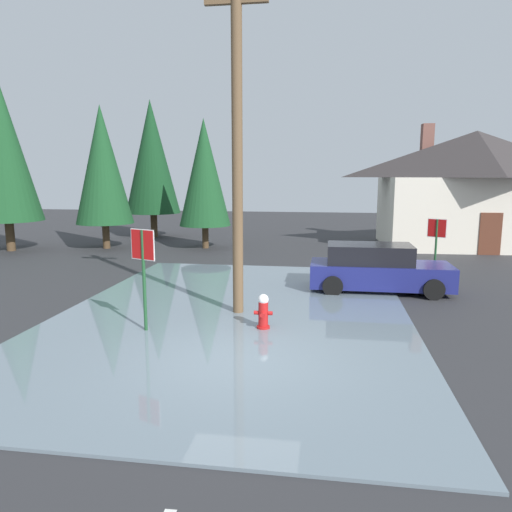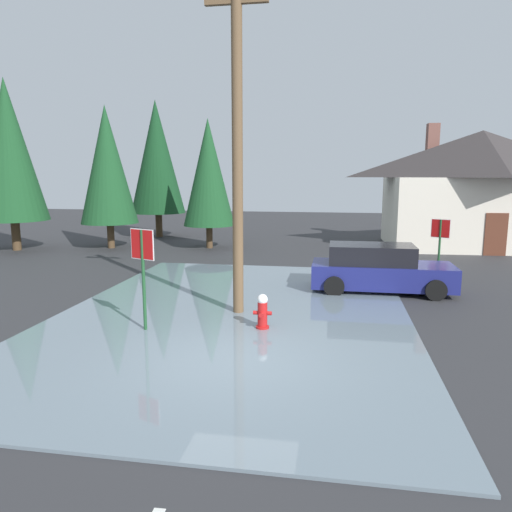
{
  "view_description": "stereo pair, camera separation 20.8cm",
  "coord_description": "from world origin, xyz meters",
  "px_view_note": "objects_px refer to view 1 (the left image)",
  "views": [
    {
      "loc": [
        1.74,
        -8.98,
        3.73
      ],
      "look_at": [
        -0.1,
        3.2,
        1.63
      ],
      "focal_mm": 33.45,
      "sensor_mm": 36.0,
      "label": 1
    },
    {
      "loc": [
        1.95,
        -8.95,
        3.73
      ],
      "look_at": [
        -0.1,
        3.2,
        1.63
      ],
      "focal_mm": 33.45,
      "sensor_mm": 36.0,
      "label": 2
    }
  ],
  "objects_px": {
    "stop_sign_far": "(437,235)",
    "pine_tree_tall_left": "(204,173)",
    "parked_car": "(377,269)",
    "pine_tree_mid_left": "(3,150)",
    "utility_pole": "(237,147)",
    "pine_tree_short_left": "(152,157)",
    "pine_tree_far_center": "(102,165)",
    "fire_hydrant": "(263,313)",
    "house": "(473,187)",
    "stop_sign_near": "(143,259)"
  },
  "relations": [
    {
      "from": "stop_sign_far",
      "to": "pine_tree_far_center",
      "type": "distance_m",
      "value": 16.16
    },
    {
      "from": "pine_tree_tall_left",
      "to": "parked_car",
      "type": "bearing_deg",
      "value": -46.33
    },
    {
      "from": "fire_hydrant",
      "to": "pine_tree_mid_left",
      "type": "height_order",
      "value": "pine_tree_mid_left"
    },
    {
      "from": "utility_pole",
      "to": "stop_sign_far",
      "type": "height_order",
      "value": "utility_pole"
    },
    {
      "from": "stop_sign_near",
      "to": "pine_tree_far_center",
      "type": "relative_size",
      "value": 0.35
    },
    {
      "from": "stop_sign_near",
      "to": "utility_pole",
      "type": "bearing_deg",
      "value": 44.2
    },
    {
      "from": "pine_tree_tall_left",
      "to": "pine_tree_short_left",
      "type": "bearing_deg",
      "value": 136.8
    },
    {
      "from": "stop_sign_near",
      "to": "pine_tree_mid_left",
      "type": "xyz_separation_m",
      "value": [
        -11.37,
        10.98,
        3.14
      ]
    },
    {
      "from": "parked_car",
      "to": "pine_tree_mid_left",
      "type": "bearing_deg",
      "value": 161.07
    },
    {
      "from": "stop_sign_near",
      "to": "house",
      "type": "bearing_deg",
      "value": 53.77
    },
    {
      "from": "stop_sign_far",
      "to": "pine_tree_short_left",
      "type": "distance_m",
      "value": 17.52
    },
    {
      "from": "parked_car",
      "to": "pine_tree_tall_left",
      "type": "xyz_separation_m",
      "value": [
        -7.84,
        8.22,
        3.11
      ]
    },
    {
      "from": "house",
      "to": "pine_tree_far_center",
      "type": "bearing_deg",
      "value": -169.26
    },
    {
      "from": "fire_hydrant",
      "to": "utility_pole",
      "type": "bearing_deg",
      "value": 123.81
    },
    {
      "from": "fire_hydrant",
      "to": "pine_tree_mid_left",
      "type": "bearing_deg",
      "value": 143.63
    },
    {
      "from": "stop_sign_near",
      "to": "parked_car",
      "type": "distance_m",
      "value": 7.82
    },
    {
      "from": "stop_sign_near",
      "to": "pine_tree_mid_left",
      "type": "height_order",
      "value": "pine_tree_mid_left"
    },
    {
      "from": "parked_car",
      "to": "pine_tree_mid_left",
      "type": "height_order",
      "value": "pine_tree_mid_left"
    },
    {
      "from": "fire_hydrant",
      "to": "parked_car",
      "type": "xyz_separation_m",
      "value": [
        3.1,
        4.5,
        0.29
      ]
    },
    {
      "from": "house",
      "to": "pine_tree_mid_left",
      "type": "bearing_deg",
      "value": -167.74
    },
    {
      "from": "stop_sign_near",
      "to": "pine_tree_tall_left",
      "type": "bearing_deg",
      "value": 98.45
    },
    {
      "from": "pine_tree_short_left",
      "to": "pine_tree_far_center",
      "type": "relative_size",
      "value": 1.13
    },
    {
      "from": "fire_hydrant",
      "to": "pine_tree_tall_left",
      "type": "xyz_separation_m",
      "value": [
        -4.74,
        12.71,
        3.41
      ]
    },
    {
      "from": "fire_hydrant",
      "to": "house",
      "type": "height_order",
      "value": "house"
    },
    {
      "from": "stop_sign_far",
      "to": "pine_tree_tall_left",
      "type": "height_order",
      "value": "pine_tree_tall_left"
    },
    {
      "from": "pine_tree_short_left",
      "to": "fire_hydrant",
      "type": "bearing_deg",
      "value": -61.69
    },
    {
      "from": "house",
      "to": "pine_tree_mid_left",
      "type": "xyz_separation_m",
      "value": [
        -23.09,
        -5.02,
        1.82
      ]
    },
    {
      "from": "pine_tree_mid_left",
      "to": "parked_car",
      "type": "bearing_deg",
      "value": -18.93
    },
    {
      "from": "fire_hydrant",
      "to": "pine_tree_far_center",
      "type": "relative_size",
      "value": 0.13
    },
    {
      "from": "utility_pole",
      "to": "parked_car",
      "type": "relative_size",
      "value": 1.92
    },
    {
      "from": "stop_sign_far",
      "to": "pine_tree_tall_left",
      "type": "distance_m",
      "value": 11.75
    },
    {
      "from": "stop_sign_far",
      "to": "pine_tree_mid_left",
      "type": "height_order",
      "value": "pine_tree_mid_left"
    },
    {
      "from": "stop_sign_near",
      "to": "house",
      "type": "height_order",
      "value": "house"
    },
    {
      "from": "pine_tree_short_left",
      "to": "pine_tree_far_center",
      "type": "bearing_deg",
      "value": -99.04
    },
    {
      "from": "pine_tree_mid_left",
      "to": "pine_tree_short_left",
      "type": "distance_m",
      "value": 8.13
    },
    {
      "from": "fire_hydrant",
      "to": "pine_tree_mid_left",
      "type": "xyz_separation_m",
      "value": [
        -14.13,
        10.41,
        4.48
      ]
    },
    {
      "from": "house",
      "to": "pine_tree_far_center",
      "type": "height_order",
      "value": "pine_tree_far_center"
    },
    {
      "from": "house",
      "to": "utility_pole",
      "type": "bearing_deg",
      "value": -124.76
    },
    {
      "from": "stop_sign_near",
      "to": "utility_pole",
      "type": "relative_size",
      "value": 0.29
    },
    {
      "from": "pine_tree_tall_left",
      "to": "stop_sign_far",
      "type": "bearing_deg",
      "value": -26.62
    },
    {
      "from": "fire_hydrant",
      "to": "pine_tree_far_center",
      "type": "xyz_separation_m",
      "value": [
        -9.78,
        11.88,
        3.79
      ]
    },
    {
      "from": "fire_hydrant",
      "to": "house",
      "type": "distance_m",
      "value": 18.03
    },
    {
      "from": "utility_pole",
      "to": "parked_car",
      "type": "xyz_separation_m",
      "value": [
        3.97,
        3.21,
        -3.71
      ]
    },
    {
      "from": "house",
      "to": "pine_tree_mid_left",
      "type": "relative_size",
      "value": 1.18
    },
    {
      "from": "pine_tree_short_left",
      "to": "stop_sign_near",
      "type": "bearing_deg",
      "value": -70.16
    },
    {
      "from": "parked_car",
      "to": "pine_tree_mid_left",
      "type": "distance_m",
      "value": 18.7
    },
    {
      "from": "pine_tree_tall_left",
      "to": "utility_pole",
      "type": "bearing_deg",
      "value": -71.25
    },
    {
      "from": "stop_sign_far",
      "to": "house",
      "type": "distance_m",
      "value": 8.72
    },
    {
      "from": "utility_pole",
      "to": "pine_tree_far_center",
      "type": "height_order",
      "value": "utility_pole"
    },
    {
      "from": "stop_sign_far",
      "to": "pine_tree_mid_left",
      "type": "distance_m",
      "value": 20.19
    }
  ]
}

